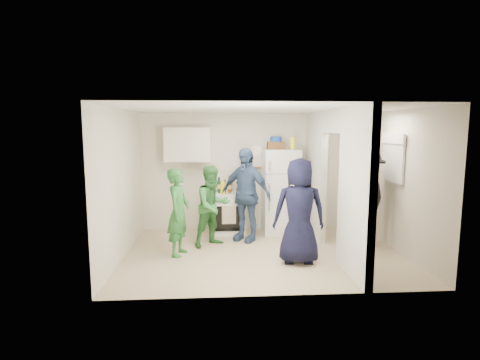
{
  "coord_description": "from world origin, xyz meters",
  "views": [
    {
      "loc": [
        -0.82,
        -6.31,
        2.16
      ],
      "look_at": [
        -0.38,
        0.4,
        1.25
      ],
      "focal_mm": 28.0,
      "sensor_mm": 36.0,
      "label": 1
    }
  ],
  "objects_px": {
    "fridge": "(280,191)",
    "person_green_center": "(213,206)",
    "person_navy": "(299,211)",
    "stove": "(228,212)",
    "wicker_basket": "(276,145)",
    "yellow_cup_stack_top": "(293,143)",
    "blue_bowl": "(276,139)",
    "person_denim": "(245,194)",
    "person_nook": "(365,198)",
    "person_green_left": "(178,212)"
  },
  "relations": [
    {
      "from": "stove",
      "to": "person_navy",
      "type": "bearing_deg",
      "value": -59.9
    },
    {
      "from": "stove",
      "to": "yellow_cup_stack_top",
      "type": "xyz_separation_m",
      "value": [
        1.31,
        -0.13,
        1.45
      ]
    },
    {
      "from": "fridge",
      "to": "person_green_left",
      "type": "distance_m",
      "value": 2.39
    },
    {
      "from": "wicker_basket",
      "to": "person_green_center",
      "type": "distance_m",
      "value": 1.9
    },
    {
      "from": "blue_bowl",
      "to": "person_denim",
      "type": "bearing_deg",
      "value": -139.52
    },
    {
      "from": "wicker_basket",
      "to": "yellow_cup_stack_top",
      "type": "distance_m",
      "value": 0.36
    },
    {
      "from": "yellow_cup_stack_top",
      "to": "person_green_left",
      "type": "xyz_separation_m",
      "value": [
        -2.21,
        -1.22,
        -1.12
      ]
    },
    {
      "from": "yellow_cup_stack_top",
      "to": "person_navy",
      "type": "distance_m",
      "value": 2.02
    },
    {
      "from": "person_denim",
      "to": "person_nook",
      "type": "distance_m",
      "value": 2.23
    },
    {
      "from": "wicker_basket",
      "to": "person_green_center",
      "type": "bearing_deg",
      "value": -146.72
    },
    {
      "from": "stove",
      "to": "blue_bowl",
      "type": "xyz_separation_m",
      "value": [
        0.99,
        0.02,
        1.53
      ]
    },
    {
      "from": "stove",
      "to": "fridge",
      "type": "distance_m",
      "value": 1.18
    },
    {
      "from": "person_green_left",
      "to": "person_nook",
      "type": "bearing_deg",
      "value": -72.0
    },
    {
      "from": "fridge",
      "to": "person_denim",
      "type": "relative_size",
      "value": 0.97
    },
    {
      "from": "stove",
      "to": "person_navy",
      "type": "relative_size",
      "value": 0.5
    },
    {
      "from": "person_navy",
      "to": "stove",
      "type": "bearing_deg",
      "value": -55.23
    },
    {
      "from": "person_denim",
      "to": "blue_bowl",
      "type": "bearing_deg",
      "value": 76.41
    },
    {
      "from": "stove",
      "to": "blue_bowl",
      "type": "bearing_deg",
      "value": 1.16
    },
    {
      "from": "person_green_center",
      "to": "wicker_basket",
      "type": "bearing_deg",
      "value": -0.47
    },
    {
      "from": "wicker_basket",
      "to": "person_green_left",
      "type": "bearing_deg",
      "value": -144.16
    },
    {
      "from": "blue_bowl",
      "to": "person_navy",
      "type": "xyz_separation_m",
      "value": [
        0.09,
        -1.88,
        -1.1
      ]
    },
    {
      "from": "fridge",
      "to": "person_green_center",
      "type": "height_order",
      "value": "fridge"
    },
    {
      "from": "blue_bowl",
      "to": "person_green_center",
      "type": "distance_m",
      "value": 1.98
    },
    {
      "from": "stove",
      "to": "person_green_left",
      "type": "distance_m",
      "value": 1.65
    },
    {
      "from": "stove",
      "to": "person_navy",
      "type": "xyz_separation_m",
      "value": [
        1.08,
        -1.86,
        0.43
      ]
    },
    {
      "from": "person_navy",
      "to": "person_green_center",
      "type": "bearing_deg",
      "value": -31.58
    },
    {
      "from": "stove",
      "to": "wicker_basket",
      "type": "bearing_deg",
      "value": 1.16
    },
    {
      "from": "person_navy",
      "to": "person_green_left",
      "type": "bearing_deg",
      "value": -9.94
    },
    {
      "from": "yellow_cup_stack_top",
      "to": "wicker_basket",
      "type": "bearing_deg",
      "value": 154.89
    },
    {
      "from": "person_green_center",
      "to": "blue_bowl",
      "type": "bearing_deg",
      "value": -0.47
    },
    {
      "from": "stove",
      "to": "person_navy",
      "type": "distance_m",
      "value": 2.19
    },
    {
      "from": "person_green_left",
      "to": "yellow_cup_stack_top",
      "type": "bearing_deg",
      "value": -47.12
    },
    {
      "from": "blue_bowl",
      "to": "person_navy",
      "type": "relative_size",
      "value": 0.14
    },
    {
      "from": "blue_bowl",
      "to": "person_nook",
      "type": "distance_m",
      "value": 2.14
    },
    {
      "from": "person_green_center",
      "to": "fridge",
      "type": "bearing_deg",
      "value": -3.89
    },
    {
      "from": "person_green_left",
      "to": "person_nook",
      "type": "relative_size",
      "value": 0.83
    },
    {
      "from": "fridge",
      "to": "person_navy",
      "type": "xyz_separation_m",
      "value": [
        -0.01,
        -1.83,
        -0.02
      ]
    },
    {
      "from": "person_green_left",
      "to": "person_nook",
      "type": "height_order",
      "value": "person_nook"
    },
    {
      "from": "person_navy",
      "to": "wicker_basket",
      "type": "bearing_deg",
      "value": -82.59
    },
    {
      "from": "wicker_basket",
      "to": "person_green_left",
      "type": "xyz_separation_m",
      "value": [
        -1.89,
        -1.37,
        -1.07
      ]
    },
    {
      "from": "blue_bowl",
      "to": "person_green_left",
      "type": "relative_size",
      "value": 0.16
    },
    {
      "from": "blue_bowl",
      "to": "person_green_center",
      "type": "xyz_separation_m",
      "value": [
        -1.31,
        -0.86,
        -1.21
      ]
    },
    {
      "from": "wicker_basket",
      "to": "person_navy",
      "type": "xyz_separation_m",
      "value": [
        0.09,
        -1.88,
        -0.97
      ]
    },
    {
      "from": "wicker_basket",
      "to": "person_nook",
      "type": "distance_m",
      "value": 2.08
    },
    {
      "from": "stove",
      "to": "person_green_left",
      "type": "xyz_separation_m",
      "value": [
        -0.9,
        -1.35,
        0.32
      ]
    },
    {
      "from": "person_green_left",
      "to": "person_navy",
      "type": "xyz_separation_m",
      "value": [
        1.98,
        -0.52,
        0.1
      ]
    },
    {
      "from": "fridge",
      "to": "blue_bowl",
      "type": "relative_size",
      "value": 7.32
    },
    {
      "from": "stove",
      "to": "person_nook",
      "type": "distance_m",
      "value": 2.75
    },
    {
      "from": "person_green_center",
      "to": "stove",
      "type": "bearing_deg",
      "value": 35.5
    },
    {
      "from": "person_nook",
      "to": "person_green_center",
      "type": "bearing_deg",
      "value": -89.97
    }
  ]
}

